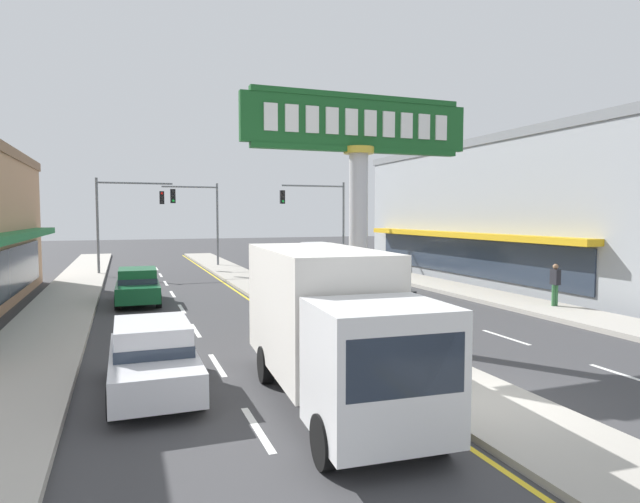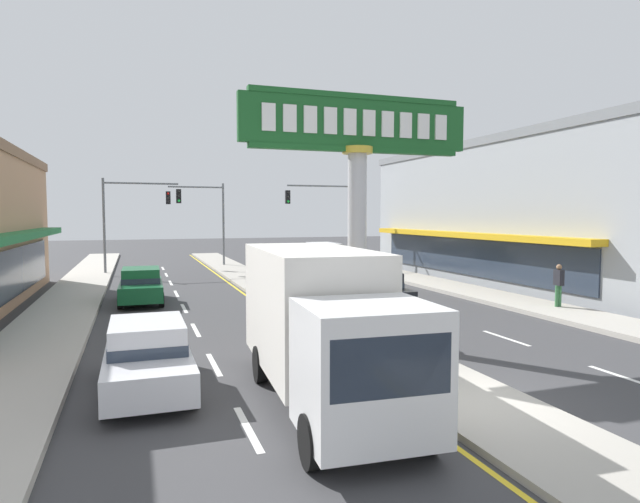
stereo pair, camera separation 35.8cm
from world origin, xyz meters
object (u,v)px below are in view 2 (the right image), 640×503
object	(u,v)px
traffic_light_left_side	(133,209)
sedan_kerb_right	(280,260)
district_sign	(357,216)
storefront_right	(519,212)
sedan_far_left_oncoming	(141,285)
box_truck_far_right_lane	(322,320)
traffic_light_right_side	(326,209)
sedan_near_left_lane	(373,289)
traffic_light_median_far	(203,210)
suv_mid_left_lane	(323,256)
sedan_near_right_lane	(148,356)
pedestrian_near_kerb	(559,283)

from	to	relation	value
traffic_light_left_side	sedan_kerb_right	world-z (taller)	traffic_light_left_side
traffic_light_left_side	district_sign	bearing A→B (deg)	-73.34
storefront_right	sedan_far_left_oncoming	bearing A→B (deg)	-176.61
box_truck_far_right_lane	traffic_light_right_side	bearing A→B (deg)	70.09
sedan_near_left_lane	storefront_right	bearing A→B (deg)	25.86
traffic_light_left_side	sedan_kerb_right	size ratio (longest dim) A/B	1.42
traffic_light_median_far	suv_mid_left_lane	distance (m)	9.57
district_sign	traffic_light_left_side	xyz separation A→B (m)	(-6.47, 21.63, 0.43)
sedan_kerb_right	traffic_light_median_far	bearing A→B (deg)	131.24
sedan_far_left_oncoming	sedan_near_right_lane	bearing A→B (deg)	-90.01
district_sign	sedan_near_right_lane	distance (m)	7.48
suv_mid_left_lane	traffic_light_left_side	bearing A→B (deg)	175.72
box_truck_far_right_lane	suv_mid_left_lane	size ratio (longest dim) A/B	1.51
sedan_near_right_lane	pedestrian_near_kerb	world-z (taller)	pedestrian_near_kerb
sedan_kerb_right	pedestrian_near_kerb	world-z (taller)	pedestrian_near_kerb
sedan_near_right_lane	sedan_near_left_lane	distance (m)	12.06
storefront_right	suv_mid_left_lane	bearing A→B (deg)	131.29
sedan_kerb_right	storefront_right	bearing A→B (deg)	-37.65
sedan_far_left_oncoming	pedestrian_near_kerb	bearing A→B (deg)	-25.57
storefront_right	pedestrian_near_kerb	world-z (taller)	storefront_right
box_truck_far_right_lane	sedan_kerb_right	size ratio (longest dim) A/B	1.60
district_sign	sedan_kerb_right	distance (m)	20.49
sedan_far_left_oncoming	storefront_right	bearing A→B (deg)	3.39
traffic_light_left_side	sedan_near_left_lane	distance (m)	19.36
sedan_near_right_lane	pedestrian_near_kerb	bearing A→B (deg)	17.27
sedan_near_right_lane	sedan_near_left_lane	world-z (taller)	same
sedan_near_right_lane	sedan_far_left_oncoming	xyz separation A→B (m)	(0.00, 12.49, 0.00)
traffic_light_median_far	traffic_light_left_side	bearing A→B (deg)	-143.76
pedestrian_near_kerb	suv_mid_left_lane	bearing A→B (deg)	100.46
traffic_light_left_side	suv_mid_left_lane	size ratio (longest dim) A/B	1.34
district_sign	traffic_light_right_side	world-z (taller)	district_sign
traffic_light_left_side	pedestrian_near_kerb	size ratio (longest dim) A/B	3.63
traffic_light_median_far	sedan_kerb_right	size ratio (longest dim) A/B	1.42
sedan_near_right_lane	sedan_kerb_right	world-z (taller)	same
traffic_light_right_side	sedan_kerb_right	bearing A→B (deg)	-167.53
traffic_light_left_side	traffic_light_median_far	bearing A→B (deg)	36.24
sedan_far_left_oncoming	sedan_kerb_right	size ratio (longest dim) A/B	0.99
box_truck_far_right_lane	pedestrian_near_kerb	size ratio (longest dim) A/B	4.11
district_sign	box_truck_far_right_lane	xyz separation A→B (m)	(-2.79, -4.73, -2.13)
district_sign	pedestrian_near_kerb	bearing A→B (deg)	11.83
storefront_right	traffic_light_left_side	distance (m)	23.89
sedan_near_left_lane	suv_mid_left_lane	bearing A→B (deg)	78.08
traffic_light_left_side	sedan_kerb_right	xyz separation A→B (m)	(9.35, -1.57, -3.46)
sedan_far_left_oncoming	sedan_kerb_right	xyz separation A→B (m)	(9.07, 10.47, 0.00)
storefront_right	suv_mid_left_lane	distance (m)	13.45
traffic_light_median_far	sedan_far_left_oncoming	world-z (taller)	traffic_light_median_far
traffic_light_median_far	sedan_near_right_lane	xyz separation A→B (m)	(-4.57, -28.09, -3.41)
box_truck_far_right_lane	pedestrian_near_kerb	distance (m)	14.15
traffic_light_left_side	sedan_near_left_lane	world-z (taller)	traffic_light_left_side
storefront_right	traffic_light_right_side	size ratio (longest dim) A/B	3.71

